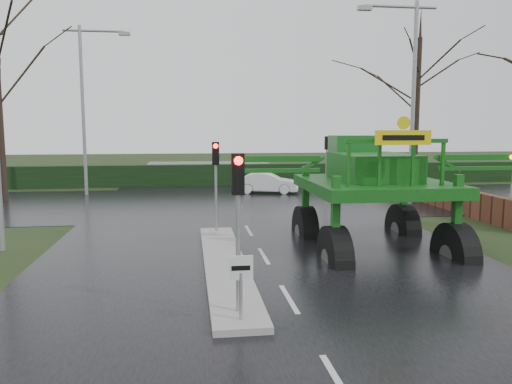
{
  "coord_description": "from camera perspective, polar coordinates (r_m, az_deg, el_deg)",
  "views": [
    {
      "loc": [
        -2.3,
        -11.19,
        4.03
      ],
      "look_at": [
        -0.17,
        4.55,
        2.0
      ],
      "focal_mm": 35.0,
      "sensor_mm": 36.0,
      "label": 1
    }
  ],
  "objects": [
    {
      "name": "traffic_signal_near",
      "position": [
        10.33,
        -2.07,
        -0.74
      ],
      "size": [
        0.26,
        0.33,
        3.52
      ],
      "color": "gray",
      "rests_on": "ground"
    },
    {
      "name": "traffic_signal_far",
      "position": [
        32.44,
        8.08,
        4.68
      ],
      "size": [
        0.26,
        0.33,
        3.52
      ],
      "rotation": [
        0.0,
        0.0,
        3.14
      ],
      "color": "gray",
      "rests_on": "ground"
    },
    {
      "name": "traffic_signal_mid",
      "position": [
        18.76,
        -4.62,
        2.86
      ],
      "size": [
        0.26,
        0.33,
        3.52
      ],
      "color": "gray",
      "rests_on": "ground"
    },
    {
      "name": "road_cross",
      "position": [
        27.58,
        -2.83,
        -1.11
      ],
      "size": [
        80.0,
        12.0,
        0.02
      ],
      "primitive_type": "cube",
      "color": "black",
      "rests_on": "ground"
    },
    {
      "name": "road_main",
      "position": [
        21.69,
        -1.48,
        -3.41
      ],
      "size": [
        14.0,
        80.0,
        0.02
      ],
      "primitive_type": "cube",
      "color": "black",
      "rests_on": "ground"
    },
    {
      "name": "median_island",
      "position": [
        14.76,
        -3.57,
        -8.23
      ],
      "size": [
        1.2,
        10.0,
        0.16
      ],
      "primitive_type": "cube",
      "color": "gray",
      "rests_on": "ground"
    },
    {
      "name": "street_light_left_near",
      "position": [
        18.28,
        -27.17,
        12.66
      ],
      "size": [
        3.85,
        0.3,
        10.0
      ],
      "color": "gray",
      "rests_on": "ground"
    },
    {
      "name": "hedge_row",
      "position": [
        35.41,
        -3.94,
        1.96
      ],
      "size": [
        44.0,
        0.9,
        1.5
      ],
      "primitive_type": "cube",
      "color": "black",
      "rests_on": "ground"
    },
    {
      "name": "tree_right_far",
      "position": [
        35.72,
        18.02,
        10.9
      ],
      "size": [
        7.0,
        7.0,
        12.05
      ],
      "color": "black",
      "rests_on": "ground"
    },
    {
      "name": "crop_sprayer",
      "position": [
        15.35,
        8.89,
        1.82
      ],
      "size": [
        9.8,
        6.1,
        5.48
      ],
      "rotation": [
        0.0,
        0.0,
        0.0
      ],
      "color": "black",
      "rests_on": "ground"
    },
    {
      "name": "street_light_left_far",
      "position": [
        31.8,
        -18.68,
        10.45
      ],
      "size": [
        3.85,
        0.3,
        10.0
      ],
      "color": "gray",
      "rests_on": "ground"
    },
    {
      "name": "street_light_right",
      "position": [
        25.53,
        16.95,
        11.38
      ],
      "size": [
        3.85,
        0.3,
        10.0
      ],
      "color": "gray",
      "rests_on": "ground"
    },
    {
      "name": "brick_wall",
      "position": [
        30.24,
        17.4,
        0.45
      ],
      "size": [
        0.4,
        20.0,
        1.2
      ],
      "primitive_type": "cube",
      "color": "#592D1E",
      "rests_on": "ground"
    },
    {
      "name": "ground",
      "position": [
        12.11,
        3.78,
        -12.17
      ],
      "size": [
        140.0,
        140.0,
        0.0
      ],
      "primitive_type": "plane",
      "color": "black",
      "rests_on": "ground"
    },
    {
      "name": "white_sedan",
      "position": [
        31.12,
        1.26,
        -0.15
      ],
      "size": [
        4.09,
        2.24,
        1.28
      ],
      "primitive_type": "imported",
      "rotation": [
        0.0,
        0.0,
        1.33
      ],
      "color": "white",
      "rests_on": "ground"
    },
    {
      "name": "keep_left_sign",
      "position": [
        10.18,
        -1.75,
        -9.7
      ],
      "size": [
        0.5,
        0.07,
        1.35
      ],
      "color": "gray",
      "rests_on": "ground"
    }
  ]
}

